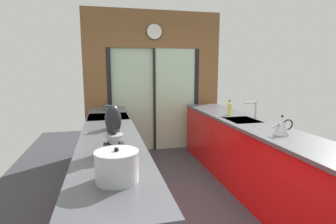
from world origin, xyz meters
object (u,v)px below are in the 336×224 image
at_px(knife_block, 111,121).
at_px(stock_pot, 117,166).
at_px(oven_range, 109,147).
at_px(soap_bottle, 229,109).
at_px(kettle, 282,126).
at_px(stand_mixer, 114,136).
at_px(mixing_bowl, 109,107).

relative_size(knife_block, stock_pot, 0.97).
distance_m(oven_range, soap_bottle, 1.91).
height_order(stock_pot, soap_bottle, soap_bottle).
bearing_deg(knife_block, kettle, -20.88).
bearing_deg(stock_pot, kettle, 24.06).
height_order(knife_block, stand_mixer, stand_mixer).
bearing_deg(soap_bottle, stock_pot, -131.26).
bearing_deg(stock_pot, mixing_bowl, 90.00).
bearing_deg(mixing_bowl, oven_range, -91.70).
height_order(mixing_bowl, stand_mixer, stand_mixer).
distance_m(knife_block, soap_bottle, 1.86).
distance_m(kettle, soap_bottle, 1.23).
relative_size(mixing_bowl, kettle, 0.68).
bearing_deg(stand_mixer, oven_range, 90.58).
bearing_deg(stock_pot, stand_mixer, 90.00).
xyz_separation_m(oven_range, stock_pot, (0.02, -2.33, 0.56)).
height_order(oven_range, knife_block, knife_block).
relative_size(oven_range, mixing_bowl, 5.39).
bearing_deg(oven_range, stock_pot, -89.55).
xyz_separation_m(knife_block, stand_mixer, (-0.00, -0.97, 0.06)).
height_order(mixing_bowl, stock_pot, stock_pot).
height_order(knife_block, stock_pot, knife_block).
relative_size(stand_mixer, soap_bottle, 1.87).
distance_m(stand_mixer, soap_bottle, 2.34).
relative_size(oven_range, kettle, 3.65).
bearing_deg(stand_mixer, knife_block, 90.00).
bearing_deg(soap_bottle, mixing_bowl, 152.59).
bearing_deg(mixing_bowl, soap_bottle, -27.41).
bearing_deg(kettle, stock_pot, -155.94).
height_order(knife_block, soap_bottle, knife_block).
xyz_separation_m(knife_block, soap_bottle, (1.78, 0.55, -0.01)).
xyz_separation_m(oven_range, soap_bottle, (1.80, -0.30, 0.56)).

